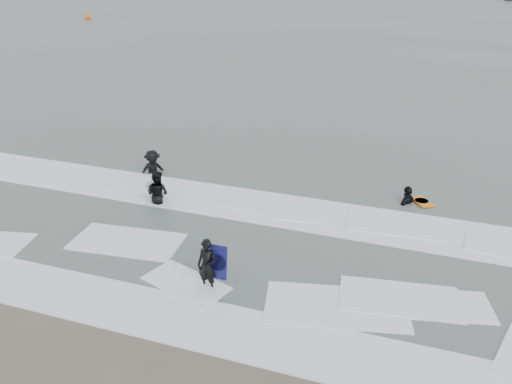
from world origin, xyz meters
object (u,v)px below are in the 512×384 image
(surfer_wading, at_px, (159,203))
(buoy, at_px, (88,17))
(surfer_right_near, at_px, (407,203))
(surfer_centre, at_px, (208,289))
(surfer_breaker, at_px, (153,174))

(surfer_wading, relative_size, buoy, 1.11)
(surfer_wading, xyz_separation_m, buoy, (-48.05, 59.72, 0.42))
(surfer_wading, relative_size, surfer_right_near, 1.00)
(surfer_centre, height_order, buoy, buoy)
(surfer_wading, bearing_deg, surfer_centre, 138.69)
(surfer_centre, xyz_separation_m, surfer_breaker, (-5.69, 6.79, 0.00))
(surfer_wading, distance_m, surfer_right_near, 9.19)
(surfer_right_near, bearing_deg, surfer_centre, -6.32)
(surfer_right_near, bearing_deg, surfer_breaker, -60.85)
(surfer_centre, distance_m, surfer_wading, 5.88)
(surfer_breaker, bearing_deg, surfer_wading, -103.88)
(surfer_centre, xyz_separation_m, surfer_wading, (-4.01, 4.30, 0.00))
(surfer_breaker, xyz_separation_m, surfer_right_near, (10.33, 0.62, 0.00))
(surfer_centre, height_order, surfer_breaker, surfer_breaker)
(surfer_breaker, bearing_deg, surfer_centre, -97.98)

